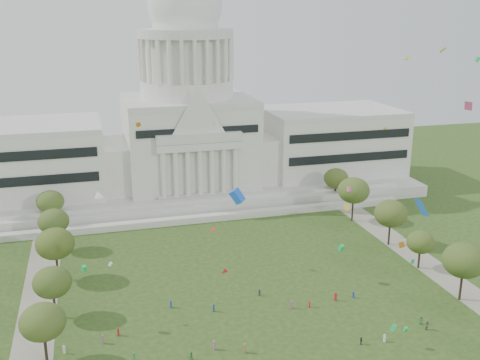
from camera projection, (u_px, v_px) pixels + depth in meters
capitol at (188, 131)px, 198.67m from camera, size 160.00×64.50×91.30m
path_left at (35, 329)px, 115.55m from camera, size 8.00×160.00×0.04m
path_right at (441, 274)px, 140.14m from camera, size 8.00×160.00×0.04m
row_tree_l_2 at (43, 322)px, 102.16m from camera, size 8.42×8.42×11.97m
row_tree_r_2 at (464, 261)px, 124.80m from camera, size 9.55×9.55×13.58m
row_tree_l_3 at (52, 282)px, 117.83m from camera, size 8.12×8.12×11.55m
row_tree_r_3 at (421, 242)px, 141.34m from camera, size 7.01×7.01×9.98m
row_tree_l_4 at (55, 244)px, 134.58m from camera, size 9.29×9.29×13.21m
row_tree_r_4 at (391, 214)px, 155.17m from camera, size 9.19×9.19×13.06m
row_tree_l_5 at (54, 221)px, 151.74m from camera, size 8.33×8.33×11.85m
row_tree_r_5 at (354, 190)px, 173.27m from camera, size 9.82×9.82×13.96m
row_tree_l_6 at (50, 202)px, 168.10m from camera, size 8.19×8.19×11.64m
row_tree_r_6 at (336, 178)px, 190.87m from camera, size 8.42×8.42×11.97m
person_0 at (421, 320)px, 117.30m from camera, size 1.06×0.88×1.85m
person_2 at (428, 326)px, 115.08m from camera, size 1.10×0.86×1.98m
person_8 at (191, 356)px, 105.21m from camera, size 0.80×0.52×1.58m
person_10 at (361, 341)px, 110.05m from camera, size 0.55×0.96×1.61m
distant_crowd at (223, 344)px, 108.68m from camera, size 63.75×35.25×1.94m
kite_swarm at (303, 223)px, 98.71m from camera, size 86.90×93.86×65.22m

